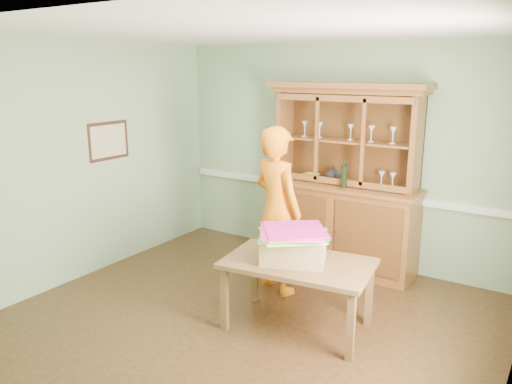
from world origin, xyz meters
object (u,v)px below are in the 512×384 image
Objects in this scene: dining_table at (298,269)px; person at (277,210)px; china_hutch at (341,205)px; cardboard_box at (294,247)px.

dining_table is 0.79× the size of person.
china_hutch is at bearing 92.57° from dining_table.
cardboard_box is at bearing -175.58° from dining_table.
person is at bearing 126.18° from dining_table.
china_hutch is 1.56× the size of dining_table.
dining_table is at bearing 152.64° from person.
person reaches higher than dining_table.
china_hutch reaches higher than person.
china_hutch is 1.66m from cardboard_box.
china_hutch is at bearing 98.68° from cardboard_box.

